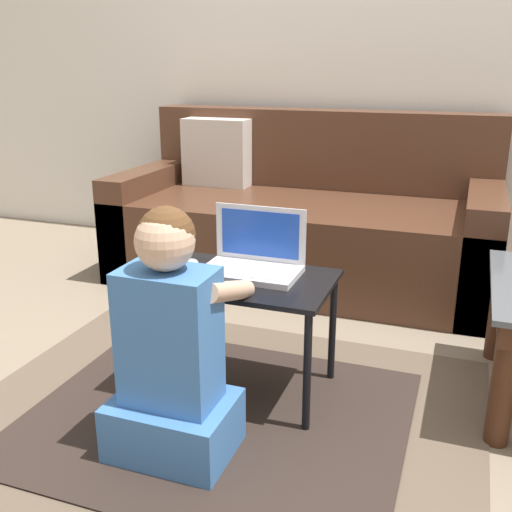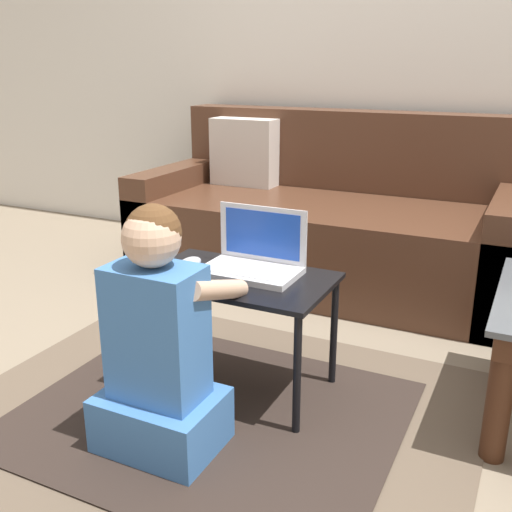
{
  "view_description": "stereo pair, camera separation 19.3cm",
  "coord_description": "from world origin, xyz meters",
  "px_view_note": "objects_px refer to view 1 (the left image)",
  "views": [
    {
      "loc": [
        0.59,
        -1.66,
        1.07
      ],
      "look_at": [
        -0.04,
        0.06,
        0.47
      ],
      "focal_mm": 42.0,
      "sensor_mm": 36.0,
      "label": 1
    },
    {
      "loc": [
        0.77,
        -1.59,
        1.07
      ],
      "look_at": [
        -0.04,
        0.06,
        0.47
      ],
      "focal_mm": 42.0,
      "sensor_mm": 36.0,
      "label": 2
    }
  ],
  "objects_px": {
    "couch": "(304,222)",
    "laptop": "(253,262)",
    "laptop_desk": "(239,291)",
    "computer_mouse": "(188,265)",
    "person_seated": "(172,352)"
  },
  "relations": [
    {
      "from": "couch",
      "to": "laptop",
      "type": "distance_m",
      "value": 1.16
    },
    {
      "from": "laptop_desk",
      "to": "computer_mouse",
      "type": "xyz_separation_m",
      "value": [
        -0.18,
        0.0,
        0.07
      ]
    },
    {
      "from": "couch",
      "to": "person_seated",
      "type": "bearing_deg",
      "value": -87.6
    },
    {
      "from": "laptop",
      "to": "computer_mouse",
      "type": "xyz_separation_m",
      "value": [
        -0.21,
        -0.05,
        -0.02
      ]
    },
    {
      "from": "couch",
      "to": "laptop_desk",
      "type": "xyz_separation_m",
      "value": [
        0.11,
        -1.19,
        0.07
      ]
    },
    {
      "from": "laptop_desk",
      "to": "laptop",
      "type": "xyz_separation_m",
      "value": [
        0.03,
        0.05,
        0.08
      ]
    },
    {
      "from": "computer_mouse",
      "to": "person_seated",
      "type": "relative_size",
      "value": 0.15
    },
    {
      "from": "couch",
      "to": "laptop_desk",
      "type": "height_order",
      "value": "couch"
    },
    {
      "from": "couch",
      "to": "person_seated",
      "type": "relative_size",
      "value": 2.58
    },
    {
      "from": "laptop",
      "to": "laptop_desk",
      "type": "bearing_deg",
      "value": -117.93
    },
    {
      "from": "computer_mouse",
      "to": "person_seated",
      "type": "height_order",
      "value": "person_seated"
    },
    {
      "from": "laptop",
      "to": "person_seated",
      "type": "height_order",
      "value": "person_seated"
    },
    {
      "from": "couch",
      "to": "computer_mouse",
      "type": "distance_m",
      "value": 1.2
    },
    {
      "from": "computer_mouse",
      "to": "person_seated",
      "type": "xyz_separation_m",
      "value": [
        0.13,
        -0.38,
        -0.11
      ]
    },
    {
      "from": "laptop",
      "to": "computer_mouse",
      "type": "height_order",
      "value": "laptop"
    }
  ]
}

